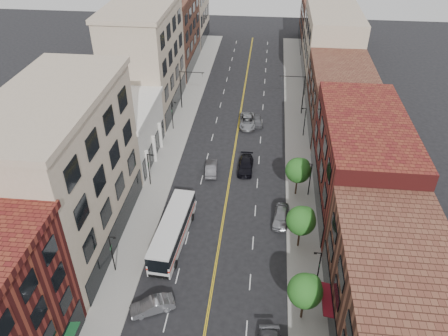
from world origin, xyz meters
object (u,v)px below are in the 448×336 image
(car_lane_behind, at_px, (211,168))
(car_lane_c, at_px, (257,121))
(car_angle_b, at_px, (152,306))
(car_lane_a, at_px, (246,165))
(car_lane_b, at_px, (247,121))
(city_bus, at_px, (173,230))
(car_parked_far, at_px, (281,216))

(car_lane_behind, bearing_deg, car_lane_c, -117.31)
(car_angle_b, height_order, car_lane_behind, car_lane_behind)
(car_lane_c, bearing_deg, car_lane_a, -101.52)
(car_lane_behind, height_order, car_lane_b, car_lane_b)
(city_bus, distance_m, car_lane_b, 30.23)
(car_lane_a, bearing_deg, car_lane_c, 86.11)
(car_parked_far, bearing_deg, city_bus, -152.93)
(city_bus, distance_m, car_parked_far, 13.74)
(car_parked_far, height_order, car_lane_c, car_parked_far)
(car_parked_far, bearing_deg, car_angle_b, -124.74)
(city_bus, distance_m, car_lane_a, 17.64)
(city_bus, xyz_separation_m, car_angle_b, (-0.10, -10.04, -1.08))
(car_parked_far, distance_m, car_lane_b, 25.14)
(car_lane_b, bearing_deg, car_angle_b, -103.70)
(car_angle_b, relative_size, car_lane_a, 0.84)
(car_lane_behind, bearing_deg, car_parked_far, 130.75)
(city_bus, relative_size, car_parked_far, 2.57)
(car_lane_a, distance_m, car_lane_b, 13.52)
(car_lane_behind, relative_size, car_lane_b, 0.79)
(car_parked_far, bearing_deg, car_lane_a, 121.35)
(car_angle_b, height_order, car_lane_a, car_lane_a)
(car_lane_behind, relative_size, car_lane_c, 1.15)
(city_bus, height_order, car_lane_a, city_bus)
(city_bus, bearing_deg, car_parked_far, 25.01)
(car_lane_behind, bearing_deg, car_angle_b, 78.25)
(car_lane_b, bearing_deg, car_lane_a, -90.97)
(car_lane_a, bearing_deg, car_lane_behind, -165.66)
(car_parked_far, bearing_deg, car_lane_c, 105.25)
(car_angle_b, bearing_deg, car_lane_c, 142.34)
(city_bus, xyz_separation_m, car_lane_b, (7.00, 29.39, -1.00))
(car_angle_b, xyz_separation_m, car_lane_behind, (2.72, 24.72, 0.03))
(car_parked_far, bearing_deg, car_lane_behind, 142.20)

